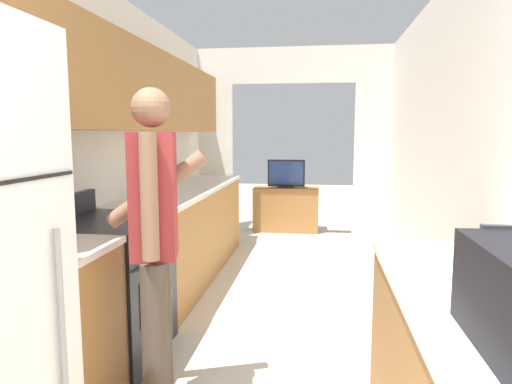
{
  "coord_description": "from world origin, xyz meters",
  "views": [
    {
      "loc": [
        0.36,
        -0.58,
        1.42
      ],
      "look_at": [
        -0.08,
        2.56,
        1.0
      ],
      "focal_mm": 32.0,
      "sensor_mm": 36.0,
      "label": 1
    }
  ],
  "objects_px": {
    "tv_cabinet": "(286,209)",
    "television": "(286,174)",
    "range_oven": "(109,289)",
    "person": "(155,246)"
  },
  "relations": [
    {
      "from": "tv_cabinet",
      "to": "television",
      "type": "xyz_separation_m",
      "value": [
        0.0,
        -0.04,
        0.52
      ]
    },
    {
      "from": "range_oven",
      "to": "tv_cabinet",
      "type": "xyz_separation_m",
      "value": [
        0.82,
        3.95,
        -0.13
      ]
    },
    {
      "from": "person",
      "to": "television",
      "type": "height_order",
      "value": "person"
    },
    {
      "from": "person",
      "to": "tv_cabinet",
      "type": "height_order",
      "value": "person"
    },
    {
      "from": "tv_cabinet",
      "to": "television",
      "type": "relative_size",
      "value": 1.75
    },
    {
      "from": "range_oven",
      "to": "tv_cabinet",
      "type": "bearing_deg",
      "value": 78.3
    },
    {
      "from": "range_oven",
      "to": "person",
      "type": "bearing_deg",
      "value": -45.93
    },
    {
      "from": "person",
      "to": "range_oven",
      "type": "bearing_deg",
      "value": 30.7
    },
    {
      "from": "person",
      "to": "tv_cabinet",
      "type": "bearing_deg",
      "value": -17.36
    },
    {
      "from": "tv_cabinet",
      "to": "person",
      "type": "bearing_deg",
      "value": -93.98
    }
  ]
}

